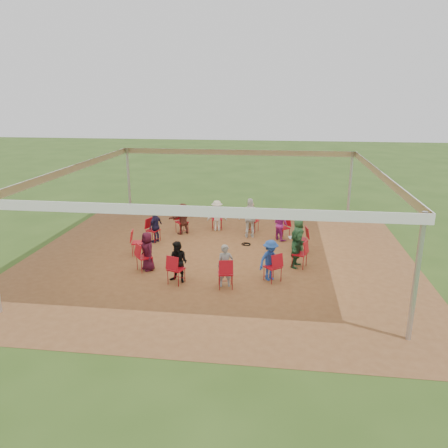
# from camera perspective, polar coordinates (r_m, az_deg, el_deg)

# --- Properties ---
(ground) EXTENTS (80.00, 80.00, 0.00)m
(ground) POSITION_cam_1_polar(r_m,az_deg,el_deg) (15.32, -0.46, -3.85)
(ground) COLOR #2C4816
(ground) RESTS_ON ground
(dirt_patch) EXTENTS (13.00, 13.00, 0.00)m
(dirt_patch) POSITION_cam_1_polar(r_m,az_deg,el_deg) (15.32, -0.46, -3.83)
(dirt_patch) COLOR brown
(dirt_patch) RESTS_ON ground
(tent) EXTENTS (10.33, 10.33, 3.00)m
(tent) POSITION_cam_1_polar(r_m,az_deg,el_deg) (14.66, -0.48, 4.88)
(tent) COLOR #B2B2B7
(tent) RESTS_ON ground
(chair_0) EXTENTS (0.51, 0.50, 0.90)m
(chair_0) POSITION_cam_1_polar(r_m,az_deg,el_deg) (15.56, 10.05, -2.02)
(chair_0) COLOR #AA0916
(chair_0) RESTS_ON ground
(chair_1) EXTENTS (0.61, 0.61, 0.90)m
(chair_1) POSITION_cam_1_polar(r_m,az_deg,el_deg) (16.81, 7.70, -0.52)
(chair_1) COLOR #AA0916
(chair_1) RESTS_ON ground
(chair_2) EXTENTS (0.54, 0.55, 0.90)m
(chair_2) POSITION_cam_1_polar(r_m,az_deg,el_deg) (17.63, 3.74, 0.41)
(chair_2) COLOR #AA0916
(chair_2) RESTS_ON ground
(chair_3) EXTENTS (0.50, 0.51, 0.90)m
(chair_3) POSITION_cam_1_polar(r_m,az_deg,el_deg) (17.88, -0.93, 0.67)
(chair_3) COLOR #AA0916
(chair_3) RESTS_ON ground
(chair_4) EXTENTS (0.61, 0.61, 0.90)m
(chair_4) POSITION_cam_1_polar(r_m,az_deg,el_deg) (17.51, -5.53, 0.25)
(chair_4) COLOR #AA0916
(chair_4) RESTS_ON ground
(chair_5) EXTENTS (0.55, 0.54, 0.90)m
(chair_5) POSITION_cam_1_polar(r_m,az_deg,el_deg) (16.60, -9.24, -0.81)
(chair_5) COLOR #AA0916
(chair_5) RESTS_ON ground
(chair_6) EXTENTS (0.51, 0.50, 0.90)m
(chair_6) POSITION_cam_1_polar(r_m,az_deg,el_deg) (15.30, -11.17, -2.41)
(chair_6) COLOR #AA0916
(chair_6) RESTS_ON ground
(chair_7) EXTENTS (0.61, 0.61, 0.90)m
(chair_7) POSITION_cam_1_polar(r_m,az_deg,el_deg) (13.92, -10.36, -4.28)
(chair_7) COLOR #AA0916
(chair_7) RESTS_ON ground
(chair_8) EXTENTS (0.54, 0.55, 0.90)m
(chair_8) POSITION_cam_1_polar(r_m,az_deg,el_deg) (12.86, -6.27, -5.88)
(chair_8) COLOR #AA0916
(chair_8) RESTS_ON ground
(chair_9) EXTENTS (0.50, 0.51, 0.90)m
(chair_9) POSITION_cam_1_polar(r_m,az_deg,el_deg) (12.51, 0.20, -6.43)
(chair_9) COLOR #AA0916
(chair_9) RESTS_ON ground
(chair_10) EXTENTS (0.61, 0.61, 0.90)m
(chair_10) POSITION_cam_1_polar(r_m,az_deg,el_deg) (13.02, 6.38, -5.60)
(chair_10) COLOR #AA0916
(chair_10) RESTS_ON ground
(chair_11) EXTENTS (0.55, 0.54, 0.90)m
(chair_11) POSITION_cam_1_polar(r_m,az_deg,el_deg) (14.17, 9.85, -3.88)
(chair_11) COLOR #AA0916
(chair_11) RESTS_ON ground
(person_seated_0) EXTENTS (0.45, 0.66, 1.25)m
(person_seated_0) POSITION_cam_1_polar(r_m,az_deg,el_deg) (15.48, 9.65, -1.40)
(person_seated_0) COLOR #275431
(person_seated_0) RESTS_ON ground
(person_seated_1) EXTENTS (0.66, 0.69, 1.25)m
(person_seated_1) POSITION_cam_1_polar(r_m,az_deg,el_deg) (16.68, 7.41, 0.00)
(person_seated_1) COLOR #9A217F
(person_seated_1) RESTS_ON ground
(person_seated_2) EXTENTS (0.53, 0.43, 1.25)m
(person_seated_2) POSITION_cam_1_polar(r_m,az_deg,el_deg) (17.48, 3.60, 0.87)
(person_seated_2) COLOR tan
(person_seated_2) RESTS_ON ground
(person_seated_3) EXTENTS (0.87, 0.54, 1.25)m
(person_seated_3) POSITION_cam_1_polar(r_m,az_deg,el_deg) (17.72, -0.92, 1.12)
(person_seated_3) COLOR beige
(person_seated_3) RESTS_ON ground
(person_seated_4) EXTENTS (1.16, 1.08, 1.25)m
(person_seated_4) POSITION_cam_1_polar(r_m,az_deg,el_deg) (17.36, -5.36, 0.73)
(person_seated_4) COLOR brown
(person_seated_4) RESTS_ON ground
(person_seated_5) EXTENTS (0.59, 0.81, 1.25)m
(person_seated_5) POSITION_cam_1_polar(r_m,az_deg,el_deg) (16.48, -8.93, -0.27)
(person_seated_5) COLOR #1D183A
(person_seated_5) RESTS_ON ground
(person_seated_6) EXTENTS (0.66, 0.68, 1.25)m
(person_seated_6) POSITION_cam_1_polar(r_m,az_deg,el_deg) (13.90, -9.95, -3.51)
(person_seated_6) COLOR #3D0D1F
(person_seated_6) RESTS_ON ground
(person_seated_7) EXTENTS (0.69, 0.53, 1.25)m
(person_seated_7) POSITION_cam_1_polar(r_m,az_deg,el_deg) (12.89, -6.01, -4.97)
(person_seated_7) COLOR black
(person_seated_7) RESTS_ON ground
(person_seated_8) EXTENTS (0.50, 0.38, 1.25)m
(person_seated_8) POSITION_cam_1_polar(r_m,az_deg,el_deg) (12.56, 0.17, -5.47)
(person_seated_8) COLOR gray
(person_seated_8) RESTS_ON ground
(person_seated_9) EXTENTS (0.87, 0.83, 1.25)m
(person_seated_9) POSITION_cam_1_polar(r_m,az_deg,el_deg) (13.04, 6.07, -4.71)
(person_seated_9) COLOR #1F4498
(person_seated_9) RESTS_ON ground
(person_seated_10) EXTENTS (0.79, 1.23, 1.25)m
(person_seated_10) POSITION_cam_1_polar(r_m,az_deg,el_deg) (14.15, 9.42, -3.13)
(person_seated_10) COLOR #275431
(person_seated_10) RESTS_ON ground
(standing_person) EXTENTS (0.97, 0.61, 1.54)m
(standing_person) POSITION_cam_1_polar(r_m,az_deg,el_deg) (16.85, 3.46, 0.80)
(standing_person) COLOR silver
(standing_person) RESTS_ON ground
(cable_coil) EXTENTS (0.38, 0.38, 0.03)m
(cable_coil) POSITION_cam_1_polar(r_m,az_deg,el_deg) (16.18, 2.94, -2.66)
(cable_coil) COLOR black
(cable_coil) RESTS_ON ground
(laptop) EXTENTS (0.30, 0.35, 0.21)m
(laptop) POSITION_cam_1_polar(r_m,az_deg,el_deg) (15.46, 9.06, -1.55)
(laptop) COLOR #B7B7BC
(laptop) RESTS_ON ground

